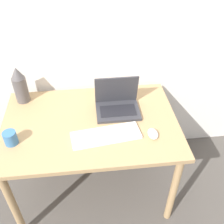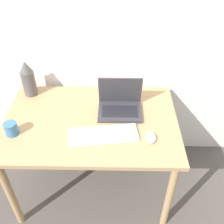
% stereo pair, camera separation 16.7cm
% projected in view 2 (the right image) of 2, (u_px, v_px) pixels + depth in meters
% --- Properties ---
extents(wall_back, '(6.00, 0.05, 2.50)m').
position_uv_depth(wall_back, '(92.00, 16.00, 1.77)').
color(wall_back, silver).
rests_on(wall_back, ground_plane).
extents(desk, '(1.17, 0.79, 0.71)m').
position_uv_depth(desk, '(91.00, 129.00, 1.82)').
color(desk, tan).
rests_on(desk, ground_plane).
extents(laptop, '(0.30, 0.23, 0.24)m').
position_uv_depth(laptop, '(120.00, 104.00, 1.82)').
color(laptop, '#333338').
rests_on(laptop, desk).
extents(keyboard, '(0.45, 0.20, 0.02)m').
position_uv_depth(keyboard, '(103.00, 135.00, 1.64)').
color(keyboard, white).
rests_on(keyboard, desk).
extents(mouse, '(0.06, 0.10, 0.03)m').
position_uv_depth(mouse, '(151.00, 137.00, 1.62)').
color(mouse, white).
rests_on(mouse, desk).
extents(vase, '(0.10, 0.10, 0.28)m').
position_uv_depth(vase, '(28.00, 79.00, 1.91)').
color(vase, '#514C4C').
rests_on(vase, desk).
extents(mug, '(0.08, 0.08, 0.09)m').
position_uv_depth(mug, '(11.00, 129.00, 1.64)').
color(mug, teal).
rests_on(mug, desk).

